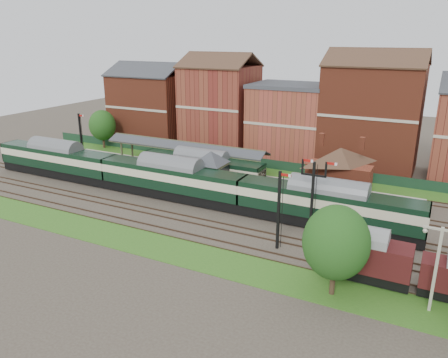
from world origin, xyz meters
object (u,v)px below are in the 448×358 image
at_px(dmu_train, 171,178).
at_px(platform_railcar, 201,168).
at_px(semaphore_bracket, 313,194).
at_px(signal_box, 211,172).
at_px(goods_van_a, 373,258).

height_order(dmu_train, platform_railcar, dmu_train).
xyz_separation_m(semaphore_bracket, platform_railcar, (-18.33, 9.00, -2.17)).
distance_m(signal_box, semaphore_bracket, 16.16).
xyz_separation_m(dmu_train, platform_railcar, (0.75, 6.50, -0.23)).
distance_m(dmu_train, goods_van_a, 27.82).
bearing_deg(goods_van_a, signal_box, 151.19).
xyz_separation_m(semaphore_bracket, dmu_train, (-19.08, 2.50, -1.94)).
relative_size(platform_railcar, goods_van_a, 2.94).
xyz_separation_m(platform_railcar, goods_van_a, (25.57, -15.50, -0.32)).
bearing_deg(semaphore_bracket, signal_box, 159.08).
distance_m(signal_box, dmu_train, 5.21).
bearing_deg(signal_box, platform_railcar, 135.39).
bearing_deg(platform_railcar, goods_van_a, -31.23).
distance_m(semaphore_bracket, goods_van_a, 10.04).
height_order(dmu_train, goods_van_a, dmu_train).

